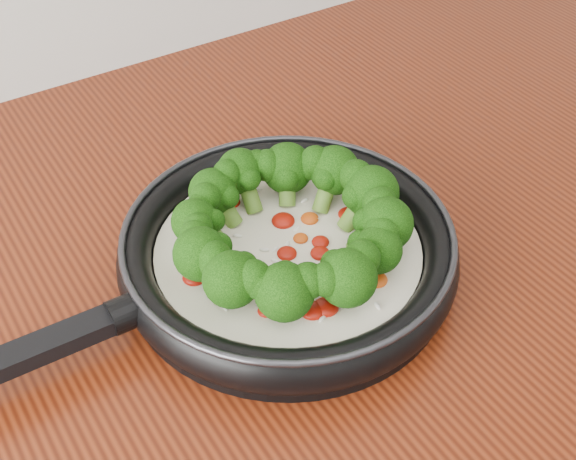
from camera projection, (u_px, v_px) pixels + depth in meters
skillet at (287, 246)px, 0.65m from camera, size 0.46×0.30×0.08m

